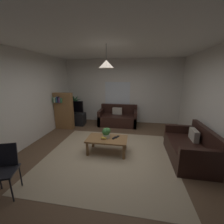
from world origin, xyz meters
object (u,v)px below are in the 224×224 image
object	(u,v)px
remote_on_table_0	(117,137)
tv_stand	(75,119)
bookshelf_corner	(64,111)
remote_on_table_1	(114,138)
tv	(73,107)
potted_plant_on_table	(106,132)
pendant_lamp	(106,64)
folding_chair	(4,167)
couch_right_side	(189,149)
couch_under_window	(118,118)
book_on_table_0	(103,139)
book_on_table_1	(104,138)
potted_palm_corner	(74,109)
coffee_table	(107,141)

from	to	relation	value
remote_on_table_0	tv_stand	size ratio (longest dim) A/B	0.18
bookshelf_corner	remote_on_table_1	bearing A→B (deg)	-33.77
remote_on_table_0	tv	world-z (taller)	tv
potted_plant_on_table	pendant_lamp	bearing A→B (deg)	-66.93
folding_chair	potted_plant_on_table	bearing A→B (deg)	49.34
remote_on_table_0	remote_on_table_1	size ratio (longest dim) A/B	1.00
bookshelf_corner	pendant_lamp	xyz separation A→B (m)	(2.00, -1.50, 1.55)
couch_right_side	couch_under_window	bearing A→B (deg)	-137.77
book_on_table_0	book_on_table_1	bearing A→B (deg)	6.50
folding_chair	couch_right_side	bearing A→B (deg)	24.82
book_on_table_1	potted_palm_corner	xyz separation A→B (m)	(-1.94, 2.48, 0.11)
potted_palm_corner	folding_chair	size ratio (longest dim) A/B	1.44
coffee_table	tv_stand	distance (m)	2.70
couch_under_window	pendant_lamp	distance (m)	3.02
book_on_table_0	bookshelf_corner	size ratio (longest dim) A/B	0.09
book_on_table_1	pendant_lamp	size ratio (longest dim) A/B	0.24
potted_plant_on_table	pendant_lamp	world-z (taller)	pendant_lamp
tv_stand	folding_chair	bearing A→B (deg)	-84.20
tv	potted_palm_corner	xyz separation A→B (m)	(-0.19, 0.43, -0.21)
book_on_table_1	bookshelf_corner	world-z (taller)	bookshelf_corner
book_on_table_0	pendant_lamp	world-z (taller)	pendant_lamp
tv_stand	potted_plant_on_table	bearing A→B (deg)	-47.31
couch_under_window	book_on_table_1	distance (m)	2.34
book_on_table_1	tv_stand	world-z (taller)	tv_stand
coffee_table	remote_on_table_1	xyz separation A→B (m)	(0.19, 0.04, 0.08)
tv_stand	tv	size ratio (longest dim) A/B	1.09
potted_palm_corner	book_on_table_1	bearing A→B (deg)	-51.93
bookshelf_corner	remote_on_table_0	bearing A→B (deg)	-31.71
potted_plant_on_table	remote_on_table_0	bearing A→B (deg)	9.76
couch_right_side	remote_on_table_1	world-z (taller)	couch_right_side
coffee_table	remote_on_table_1	size ratio (longest dim) A/B	6.60
potted_palm_corner	bookshelf_corner	bearing A→B (deg)	-89.64
bookshelf_corner	folding_chair	xyz separation A→B (m)	(0.55, -3.10, -0.21)
remote_on_table_0	pendant_lamp	xyz separation A→B (m)	(-0.26, -0.11, 1.85)
tv	coffee_table	bearing A→B (deg)	-47.47
coffee_table	remote_on_table_0	distance (m)	0.29
remote_on_table_0	couch_right_side	bearing A→B (deg)	21.83
potted_plant_on_table	bookshelf_corner	bearing A→B (deg)	143.85
tv	folding_chair	world-z (taller)	tv
book_on_table_0	potted_palm_corner	bearing A→B (deg)	127.87
potted_palm_corner	coffee_table	bearing A→B (deg)	-50.23
coffee_table	tv	bearing A→B (deg)	132.53
couch_under_window	remote_on_table_0	xyz separation A→B (m)	(0.25, -2.16, 0.15)
book_on_table_1	couch_under_window	bearing A→B (deg)	88.20
coffee_table	book_on_table_1	xyz separation A→B (m)	(-0.07, -0.06, 0.10)
remote_on_table_1	coffee_table	bearing A→B (deg)	-146.46
folding_chair	book_on_table_1	bearing A→B (deg)	47.96
couch_under_window	bookshelf_corner	size ratio (longest dim) A/B	1.11
tv	couch_under_window	bearing A→B (deg)	9.05
couch_under_window	folding_chair	xyz separation A→B (m)	(-1.46, -3.87, 0.23)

